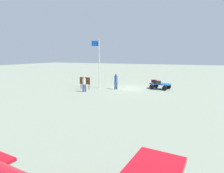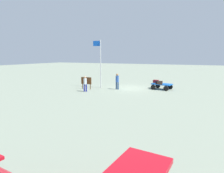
{
  "view_description": "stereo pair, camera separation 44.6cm",
  "coord_description": "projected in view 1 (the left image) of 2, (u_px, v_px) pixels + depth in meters",
  "views": [
    {
      "loc": [
        -6.67,
        20.7,
        3.65
      ],
      "look_at": [
        -0.37,
        6.0,
        1.09
      ],
      "focal_mm": 31.38,
      "sensor_mm": 36.0,
      "label": 1
    },
    {
      "loc": [
        -7.08,
        20.52,
        3.65
      ],
      "look_at": [
        -0.37,
        6.0,
        1.09
      ],
      "focal_mm": 31.38,
      "sensor_mm": 36.0,
      "label": 2
    }
  ],
  "objects": [
    {
      "name": "worker_trailing",
      "position": [
        84.0,
        83.0,
        19.66
      ],
      "size": [
        0.44,
        0.44,
        1.58
      ],
      "color": "navy",
      "rests_on": "ground"
    },
    {
      "name": "worker_lead",
      "position": [
        116.0,
        80.0,
        21.03
      ],
      "size": [
        0.35,
        0.35,
        1.71
      ],
      "color": "navy",
      "rests_on": "ground"
    },
    {
      "name": "suitcase_grey",
      "position": [
        154.0,
        81.0,
        21.96
      ],
      "size": [
        0.6,
        0.44,
        0.3
      ],
      "color": "maroon",
      "rests_on": "luggage_cart"
    },
    {
      "name": "suitcase_dark",
      "position": [
        157.0,
        82.0,
        20.96
      ],
      "size": [
        0.65,
        0.48,
        0.28
      ],
      "color": "black",
      "rests_on": "luggage_cart"
    },
    {
      "name": "luggage_cart",
      "position": [
        160.0,
        85.0,
        21.2
      ],
      "size": [
        2.23,
        1.72,
        0.62
      ],
      "color": "blue",
      "rests_on": "ground"
    },
    {
      "name": "ground_plane",
      "position": [
        130.0,
        88.0,
        21.96
      ],
      "size": [
        120.0,
        120.0,
        0.0
      ],
      "primitive_type": "plane",
      "color": "gray"
    },
    {
      "name": "signboard",
      "position": [
        85.0,
        81.0,
        21.15
      ],
      "size": [
        1.25,
        0.09,
        1.3
      ],
      "color": "#4C3319",
      "rests_on": "ground"
    },
    {
      "name": "flagpole",
      "position": [
        98.0,
        60.0,
        21.72
      ],
      "size": [
        0.92,
        0.19,
        5.32
      ],
      "color": "silver",
      "rests_on": "ground"
    },
    {
      "name": "suitcase_maroon",
      "position": [
        158.0,
        82.0,
        20.71
      ],
      "size": [
        0.54,
        0.38,
        0.36
      ],
      "color": "#3C2D27",
      "rests_on": "luggage_cart"
    }
  ]
}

